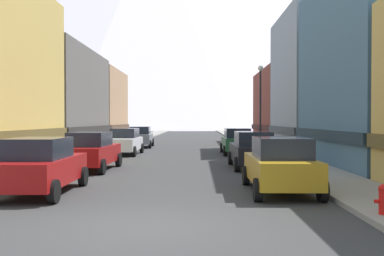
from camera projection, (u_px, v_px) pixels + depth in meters
name	position (u px, v px, depth m)	size (l,w,h in m)	color
ground_plane	(145.00, 227.00, 9.59)	(400.00, 400.00, 0.00)	#373737
sidewalk_left	(126.00, 142.00, 44.67)	(2.50, 100.00, 0.15)	gray
sidewalk_right	(248.00, 142.00, 44.49)	(2.50, 100.00, 0.15)	gray
storefront_left_2	(47.00, 101.00, 35.69)	(7.65, 13.80, 8.08)	#66605B
storefront_left_3	(89.00, 107.00, 48.45)	(7.19, 11.04, 7.84)	tan
storefront_right_2	(345.00, 85.00, 33.26)	(9.93, 10.29, 10.38)	#99A5B2
storefront_right_3	(309.00, 108.00, 44.59)	(10.17, 12.06, 7.38)	brown
car_left_0	(40.00, 166.00, 13.78)	(2.11, 4.42, 1.78)	#9E1111
car_left_1	(91.00, 151.00, 20.32)	(2.19, 4.46, 1.78)	#9E1111
car_left_2	(125.00, 141.00, 29.54)	(2.14, 4.44, 1.78)	silver
car_left_3	(141.00, 137.00, 37.68)	(2.20, 4.46, 1.78)	slate
car_right_0	(280.00, 165.00, 14.05)	(2.08, 4.41, 1.78)	#B28419
car_right_1	(252.00, 150.00, 21.24)	(2.13, 4.43, 1.78)	black
car_right_2	(237.00, 141.00, 29.82)	(2.10, 4.42, 1.78)	#265933
fire_hydrant_near	(383.00, 198.00, 10.12)	(0.40, 0.22, 0.70)	red
streetlamp_right	(260.00, 96.00, 29.48)	(0.36, 0.36, 5.86)	black
mountain_backdrop	(154.00, 22.00, 268.78)	(357.67, 357.67, 125.67)	silver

